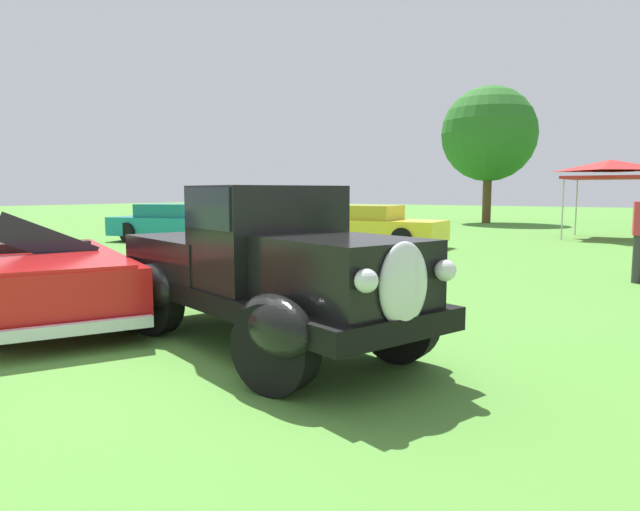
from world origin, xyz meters
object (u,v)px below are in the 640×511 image
(feature_pickup_truck, at_px, (264,266))
(show_car_yellow, at_px, (370,226))
(neighbor_convertible, at_px, (48,274))
(show_car_teal, at_px, (173,223))
(canopy_tent_left_field, at_px, (610,168))

(feature_pickup_truck, relative_size, show_car_yellow, 1.01)
(neighbor_convertible, relative_size, show_car_teal, 1.08)
(show_car_yellow, height_order, canopy_tent_left_field, canopy_tent_left_field)
(neighbor_convertible, bearing_deg, canopy_tent_left_field, 76.53)
(neighbor_convertible, height_order, canopy_tent_left_field, canopy_tent_left_field)
(feature_pickup_truck, height_order, neighbor_convertible, feature_pickup_truck)
(show_car_teal, distance_m, canopy_tent_left_field, 14.91)
(neighbor_convertible, bearing_deg, feature_pickup_truck, 8.58)
(feature_pickup_truck, xyz_separation_m, show_car_yellow, (-4.44, 10.42, -0.26))
(feature_pickup_truck, height_order, show_car_teal, feature_pickup_truck)
(feature_pickup_truck, height_order, canopy_tent_left_field, canopy_tent_left_field)
(canopy_tent_left_field, bearing_deg, feature_pickup_truck, -93.49)
(feature_pickup_truck, bearing_deg, neighbor_convertible, -171.42)
(show_car_yellow, bearing_deg, canopy_tent_left_field, 51.71)
(show_car_teal, relative_size, show_car_yellow, 1.00)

